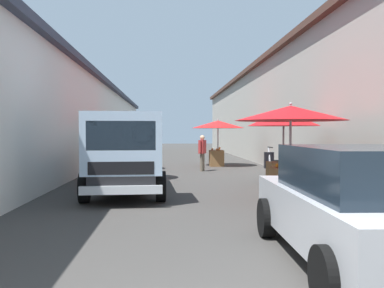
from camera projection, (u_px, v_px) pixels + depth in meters
ground at (187, 174)px, 16.29m from camera, size 90.00×90.00×0.00m
building_left_whitewash at (13, 120)px, 18.02m from camera, size 49.80×7.50×4.34m
building_right_concrete at (348, 110)px, 18.91m from camera, size 49.80×7.50×5.34m
fruit_stall_near_right at (127, 135)px, 14.38m from camera, size 2.24×2.24×2.10m
fruit_stall_far_right at (283, 127)px, 12.15m from camera, size 2.10×2.10×2.35m
fruit_stall_mid_lane at (121, 132)px, 18.12m from camera, size 2.60×2.60×2.09m
fruit_stall_near_left at (290, 126)px, 9.54m from camera, size 2.59×2.59×2.32m
fruit_stall_far_left at (218, 129)px, 20.03m from camera, size 2.57×2.57×2.28m
hatchback_car at (360, 205)px, 5.05m from camera, size 3.96×2.02×1.45m
delivery_truck at (124, 156)px, 10.23m from camera, size 5.01×2.19×2.08m
vendor_by_crates at (114, 147)px, 19.75m from camera, size 0.56×0.41×1.60m
vendor_in_shade at (202, 151)px, 17.34m from camera, size 0.57×0.36×1.51m
parked_scooter at (273, 168)px, 13.64m from camera, size 1.69×0.32×1.14m
plastic_stool at (158, 164)px, 17.04m from camera, size 0.30×0.30×0.43m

